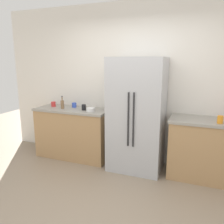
{
  "coord_description": "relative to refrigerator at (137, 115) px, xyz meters",
  "views": [
    {
      "loc": [
        1.04,
        -2.14,
        1.76
      ],
      "look_at": [
        0.05,
        0.42,
        1.15
      ],
      "focal_mm": 36.57,
      "sensor_mm": 36.0,
      "label": 1
    }
  ],
  "objects": [
    {
      "name": "counter_right",
      "position": [
        1.21,
        0.05,
        -0.45
      ],
      "size": [
        1.36,
        0.6,
        0.92
      ],
      "color": "tan",
      "rests_on": "ground_plane"
    },
    {
      "name": "kitchen_back_panel",
      "position": [
        -0.12,
        0.39,
        0.46
      ],
      "size": [
        5.26,
        0.1,
        2.74
      ],
      "primitive_type": "cube",
      "color": "silver",
      "rests_on": "ground_plane"
    },
    {
      "name": "cup_d",
      "position": [
        -0.96,
        -0.0,
        0.06
      ],
      "size": [
        0.07,
        0.07,
        0.1
      ],
      "primitive_type": "cylinder",
      "color": "black",
      "rests_on": "counter_left"
    },
    {
      "name": "cup_b",
      "position": [
        -1.24,
        0.15,
        0.05
      ],
      "size": [
        0.08,
        0.08,
        0.09
      ],
      "primitive_type": "cylinder",
      "color": "blue",
      "rests_on": "counter_left"
    },
    {
      "name": "bowl_a",
      "position": [
        -0.81,
        -0.04,
        0.04
      ],
      "size": [
        0.15,
        0.15,
        0.06
      ],
      "primitive_type": "cylinder",
      "color": "white",
      "rests_on": "counter_left"
    },
    {
      "name": "ground_plane",
      "position": [
        -0.12,
        -1.34,
        -0.91
      ],
      "size": [
        10.51,
        10.51,
        0.0
      ],
      "primitive_type": "plane",
      "color": "gray"
    },
    {
      "name": "counter_left",
      "position": [
        -1.21,
        0.05,
        -0.45
      ],
      "size": [
        1.38,
        0.6,
        0.92
      ],
      "color": "tan",
      "rests_on": "ground_plane"
    },
    {
      "name": "cup_c",
      "position": [
        1.21,
        -0.1,
        0.06
      ],
      "size": [
        0.08,
        0.08,
        0.11
      ],
      "primitive_type": "cylinder",
      "color": "orange",
      "rests_on": "counter_right"
    },
    {
      "name": "bottle_a",
      "position": [
        -1.39,
        -0.03,
        0.09
      ],
      "size": [
        0.06,
        0.06,
        0.23
      ],
      "color": "brown",
      "rests_on": "counter_left"
    },
    {
      "name": "cup_a",
      "position": [
        -1.65,
        0.08,
        0.05
      ],
      "size": [
        0.09,
        0.09,
        0.09
      ],
      "primitive_type": "cylinder",
      "color": "red",
      "rests_on": "counter_left"
    },
    {
      "name": "refrigerator",
      "position": [
        0.0,
        0.0,
        0.0
      ],
      "size": [
        0.86,
        0.67,
        1.82
      ],
      "color": "#B2B5BA",
      "rests_on": "ground_plane"
    }
  ]
}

